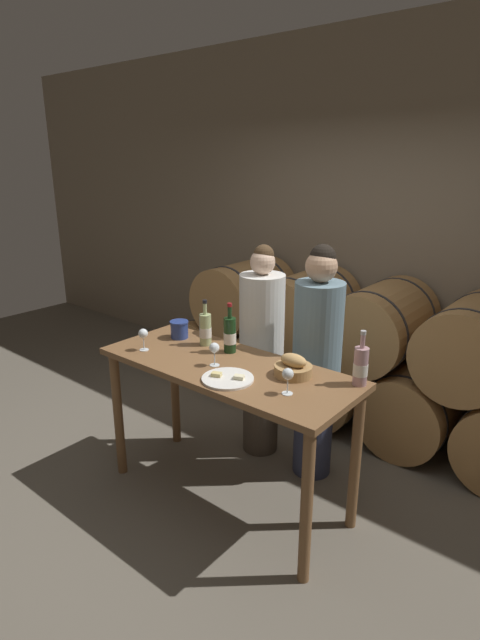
{
  "coord_description": "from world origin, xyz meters",
  "views": [
    {
      "loc": [
        1.84,
        -2.11,
        2.14
      ],
      "look_at": [
        0.0,
        0.13,
        1.2
      ],
      "focal_mm": 28.0,
      "sensor_mm": 36.0,
      "label": 1
    }
  ],
  "objects_px": {
    "blue_crock": "(179,329)",
    "bread_basket": "(293,368)",
    "person_left": "(261,351)",
    "wine_glass_left": "(214,349)",
    "cheese_plate": "(228,378)",
    "wine_bottle_white": "(205,329)",
    "wine_glass_center": "(288,375)",
    "wine_bottle_rose": "(361,366)",
    "person_right": "(317,362)",
    "wine_bottle_red": "(230,335)",
    "tasting_table": "(227,385)",
    "wine_glass_far_left": "(143,335)"
  },
  "relations": [
    {
      "from": "wine_bottle_rose",
      "to": "blue_crock",
      "type": "relative_size",
      "value": 2.45
    },
    {
      "from": "tasting_table",
      "to": "wine_glass_far_left",
      "type": "xyz_separation_m",
      "value": [
        -0.57,
        -0.16,
        0.25
      ]
    },
    {
      "from": "wine_glass_far_left",
      "to": "cheese_plate",
      "type": "bearing_deg",
      "value": -0.18
    },
    {
      "from": "person_right",
      "to": "wine_bottle_red",
      "type": "relative_size",
      "value": 4.99
    },
    {
      "from": "wine_bottle_rose",
      "to": "wine_glass_far_left",
      "type": "xyz_separation_m",
      "value": [
        -1.32,
        -0.41,
        -0.0
      ]
    },
    {
      "from": "cheese_plate",
      "to": "wine_glass_center",
      "type": "xyz_separation_m",
      "value": [
        0.36,
        0.07,
        0.1
      ]
    },
    {
      "from": "tasting_table",
      "to": "wine_bottle_white",
      "type": "relative_size",
      "value": 5.29
    },
    {
      "from": "person_left",
      "to": "wine_glass_center",
      "type": "relative_size",
      "value": 10.82
    },
    {
      "from": "wine_bottle_rose",
      "to": "wine_bottle_red",
      "type": "bearing_deg",
      "value": -174.62
    },
    {
      "from": "wine_bottle_white",
      "to": "bread_basket",
      "type": "height_order",
      "value": "wine_bottle_white"
    },
    {
      "from": "person_right",
      "to": "cheese_plate",
      "type": "relative_size",
      "value": 5.5
    },
    {
      "from": "wine_bottle_white",
      "to": "blue_crock",
      "type": "xyz_separation_m",
      "value": [
        -0.23,
        -0.02,
        -0.04
      ]
    },
    {
      "from": "wine_glass_center",
      "to": "wine_glass_left",
      "type": "bearing_deg",
      "value": 176.14
    },
    {
      "from": "person_left",
      "to": "bread_basket",
      "type": "bearing_deg",
      "value": -39.42
    },
    {
      "from": "wine_glass_left",
      "to": "wine_glass_center",
      "type": "xyz_separation_m",
      "value": [
        0.55,
        -0.04,
        0.0
      ]
    },
    {
      "from": "wine_bottle_rose",
      "to": "wine_glass_far_left",
      "type": "height_order",
      "value": "wine_bottle_rose"
    },
    {
      "from": "wine_glass_left",
      "to": "bread_basket",
      "type": "bearing_deg",
      "value": 21.73
    },
    {
      "from": "tasting_table",
      "to": "wine_bottle_white",
      "type": "height_order",
      "value": "wine_bottle_white"
    },
    {
      "from": "wine_bottle_white",
      "to": "wine_bottle_rose",
      "type": "distance_m",
      "value": 1.09
    },
    {
      "from": "wine_glass_left",
      "to": "tasting_table",
      "type": "bearing_deg",
      "value": 54.11
    },
    {
      "from": "wine_bottle_rose",
      "to": "wine_glass_center",
      "type": "xyz_separation_m",
      "value": [
        -0.24,
        -0.35,
        -0.0
      ]
    },
    {
      "from": "tasting_table",
      "to": "wine_bottle_red",
      "type": "relative_size",
      "value": 5.03
    },
    {
      "from": "wine_bottle_red",
      "to": "bread_basket",
      "type": "bearing_deg",
      "value": -5.57
    },
    {
      "from": "wine_bottle_red",
      "to": "wine_glass_center",
      "type": "distance_m",
      "value": 0.68
    },
    {
      "from": "wine_glass_center",
      "to": "wine_glass_far_left",
      "type": "bearing_deg",
      "value": -176.51
    },
    {
      "from": "wine_bottle_red",
      "to": "wine_glass_far_left",
      "type": "distance_m",
      "value": 0.56
    },
    {
      "from": "cheese_plate",
      "to": "person_right",
      "type": "bearing_deg",
      "value": 81.0
    },
    {
      "from": "cheese_plate",
      "to": "wine_glass_far_left",
      "type": "relative_size",
      "value": 2.03
    },
    {
      "from": "person_left",
      "to": "person_right",
      "type": "bearing_deg",
      "value": 0.02
    },
    {
      "from": "person_left",
      "to": "wine_glass_left",
      "type": "relative_size",
      "value": 10.82
    },
    {
      "from": "blue_crock",
      "to": "bread_basket",
      "type": "height_order",
      "value": "bread_basket"
    },
    {
      "from": "wine_glass_far_left",
      "to": "wine_glass_left",
      "type": "relative_size",
      "value": 1.0
    },
    {
      "from": "person_left",
      "to": "wine_glass_far_left",
      "type": "relative_size",
      "value": 10.82
    },
    {
      "from": "wine_bottle_rose",
      "to": "cheese_plate",
      "type": "relative_size",
      "value": 1.06
    },
    {
      "from": "blue_crock",
      "to": "cheese_plate",
      "type": "bearing_deg",
      "value": -23.83
    },
    {
      "from": "person_right",
      "to": "cheese_plate",
      "type": "height_order",
      "value": "person_right"
    },
    {
      "from": "wine_bottle_white",
      "to": "wine_glass_center",
      "type": "height_order",
      "value": "wine_bottle_white"
    },
    {
      "from": "wine_bottle_white",
      "to": "wine_glass_center",
      "type": "xyz_separation_m",
      "value": [
        0.84,
        -0.26,
        -0.0
      ]
    },
    {
      "from": "wine_bottle_white",
      "to": "wine_glass_far_left",
      "type": "height_order",
      "value": "wine_bottle_white"
    },
    {
      "from": "tasting_table",
      "to": "person_left",
      "type": "height_order",
      "value": "person_left"
    },
    {
      "from": "tasting_table",
      "to": "wine_bottle_red",
      "type": "distance_m",
      "value": 0.33
    },
    {
      "from": "person_right",
      "to": "wine_bottle_rose",
      "type": "relative_size",
      "value": 5.19
    },
    {
      "from": "wine_bottle_rose",
      "to": "bread_basket",
      "type": "bearing_deg",
      "value": -159.21
    },
    {
      "from": "person_right",
      "to": "cheese_plate",
      "type": "bearing_deg",
      "value": -99.0
    },
    {
      "from": "tasting_table",
      "to": "wine_glass_left",
      "type": "relative_size",
      "value": 11.25
    },
    {
      "from": "tasting_table",
      "to": "wine_glass_far_left",
      "type": "distance_m",
      "value": 0.64
    },
    {
      "from": "cheese_plate",
      "to": "wine_glass_left",
      "type": "distance_m",
      "value": 0.24
    },
    {
      "from": "wine_bottle_red",
      "to": "tasting_table",
      "type": "bearing_deg",
      "value": -55.71
    },
    {
      "from": "tasting_table",
      "to": "blue_crock",
      "type": "relative_size",
      "value": 12.8
    },
    {
      "from": "bread_basket",
      "to": "wine_glass_center",
      "type": "height_order",
      "value": "wine_glass_center"
    }
  ]
}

